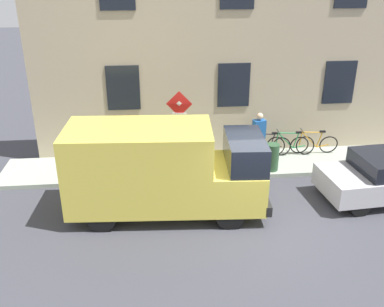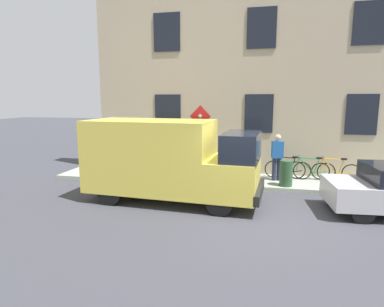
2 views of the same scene
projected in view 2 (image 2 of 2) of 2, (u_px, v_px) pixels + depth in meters
name	position (u px, v px, depth m)	size (l,w,h in m)	color
ground_plane	(252.00, 216.00, 8.83)	(80.00, 80.00, 0.00)	#3C3D44
sidewalk_slab	(256.00, 181.00, 12.21)	(2.04, 15.55, 0.14)	#9BA596
building_facade	(260.00, 77.00, 12.86)	(0.75, 13.55, 8.03)	tan
sign_post_stacked	(200.00, 137.00, 11.55)	(0.18, 0.56, 2.66)	#474C47
delivery_van	(169.00, 159.00, 9.93)	(2.32, 5.44, 2.50)	#E7D14C
bicycle_orange	(335.00, 171.00, 11.97)	(0.46, 1.71, 0.89)	black
bicycle_green	(311.00, 170.00, 12.16)	(0.46, 1.72, 0.89)	black
bicycle_black	(287.00, 169.00, 12.34)	(0.46, 1.71, 0.89)	black
pedestrian	(277.00, 156.00, 11.95)	(0.33, 0.44, 1.72)	#262B47
litter_bin	(286.00, 173.00, 11.25)	(0.44, 0.44, 0.90)	#2D5133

